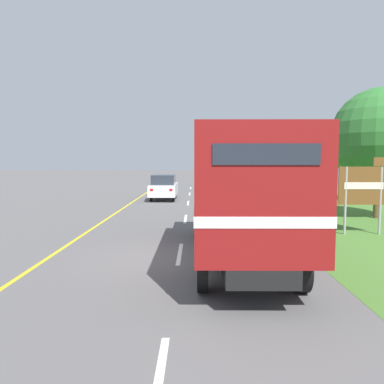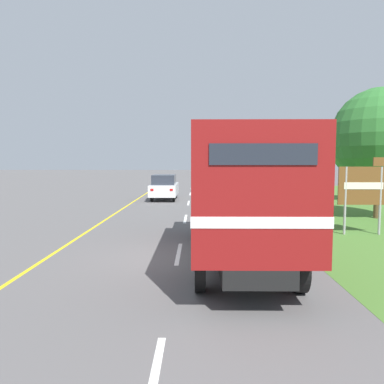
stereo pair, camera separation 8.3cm
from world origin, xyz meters
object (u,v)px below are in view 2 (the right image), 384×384
Objects in this scene: highway_sign at (364,187)px; roadside_tree_near at (380,135)px; lead_car_white at (164,187)px; roadside_tree_mid at (359,151)px; horse_trailer_truck at (237,190)px.

highway_sign is 0.47× the size of roadside_tree_near.
roadside_tree_mid is at bearing -1.80° from lead_car_white.
roadside_tree_near is at bearing -37.65° from lead_car_white.
lead_car_white is (-3.39, 16.04, -1.03)m from horse_trailer_truck.
lead_car_white is 0.83× the size of roadside_tree_mid.
roadside_tree_near is (10.88, -8.39, 3.04)m from lead_car_white.
roadside_tree_near is at bearing 45.63° from horse_trailer_truck.
highway_sign is at bearing -121.29° from roadside_tree_near.
roadside_tree_near is (2.43, 4.00, 2.19)m from highway_sign.
lead_car_white is at bearing 124.28° from highway_sign.
horse_trailer_truck is 1.62× the size of roadside_tree_mid.
horse_trailer_truck is 18.58m from roadside_tree_mid.
horse_trailer_truck is 1.35× the size of roadside_tree_near.
roadside_tree_mid reaches higher than highway_sign.
roadside_tree_near is at bearing 58.71° from highway_sign.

